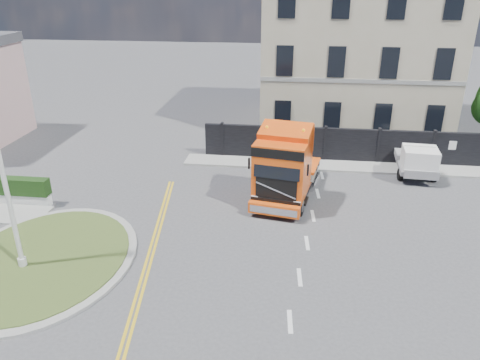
# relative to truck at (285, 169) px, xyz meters

# --- Properties ---
(ground) EXTENTS (120.00, 120.00, 0.00)m
(ground) POSITION_rel_truck_xyz_m (-1.86, -3.45, -1.65)
(ground) COLOR #424244
(ground) RESTS_ON ground
(traffic_island) EXTENTS (6.80, 6.80, 0.17)m
(traffic_island) POSITION_rel_truck_xyz_m (-8.86, -6.45, -1.57)
(traffic_island) COLOR gray
(traffic_island) RESTS_ON ground
(hoarding_fence) EXTENTS (18.80, 0.25, 2.00)m
(hoarding_fence) POSITION_rel_truck_xyz_m (4.69, 5.55, -0.65)
(hoarding_fence) COLOR black
(hoarding_fence) RESTS_ON ground
(georgian_building) EXTENTS (12.30, 10.30, 12.80)m
(georgian_building) POSITION_rel_truck_xyz_m (4.14, 13.05, 4.12)
(georgian_building) COLOR #BEB197
(georgian_building) RESTS_ON ground
(pavement_far) EXTENTS (20.00, 1.60, 0.12)m
(pavement_far) POSITION_rel_truck_xyz_m (4.14, 4.65, -1.59)
(pavement_far) COLOR gray
(pavement_far) RESTS_ON ground
(truck) EXTENTS (3.34, 6.47, 3.69)m
(truck) POSITION_rel_truck_xyz_m (0.00, 0.00, 0.00)
(truck) COLOR black
(truck) RESTS_ON ground
(flatbed_pickup) EXTENTS (2.03, 4.44, 1.80)m
(flatbed_pickup) POSITION_rel_truck_xyz_m (6.89, 3.72, -0.69)
(flatbed_pickup) COLOR gray
(flatbed_pickup) RESTS_ON ground
(lamppost_island) EXTENTS (0.24, 0.47, 7.64)m
(lamppost_island) POSITION_rel_truck_xyz_m (-9.36, -6.95, 2.32)
(lamppost_island) COLOR silver
(lamppost_island) RESTS_ON ground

